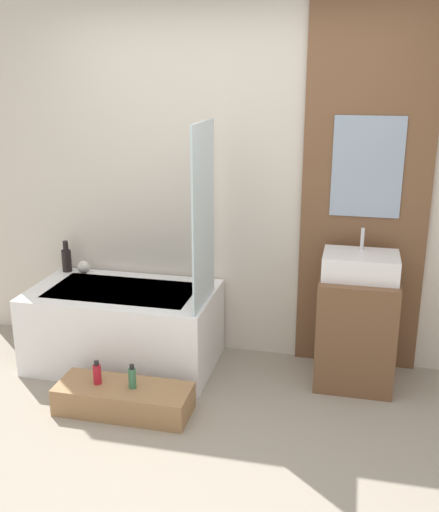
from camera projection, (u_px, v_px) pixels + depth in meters
The scene contains 12 objects.
ground_plane at pixel (173, 474), 3.20m from camera, with size 12.00×12.00×0.00m, color gray.
wall_tiled_back at pixel (234, 182), 4.28m from camera, with size 4.20×0.06×2.60m, color beige.
wall_wood_accent at pixel (366, 187), 4.03m from camera, with size 0.86×0.04×2.60m.
bathtub at pixel (124, 326), 4.34m from camera, with size 1.32×0.76×0.57m.
glass_shower_screen at pixel (203, 216), 3.85m from camera, with size 0.01×0.53×1.20m, color silver.
wooden_step_bench at pixel (124, 399), 3.76m from camera, with size 0.85×0.32×0.18m, color #997047.
vanity_cabinet at pixel (356, 330), 4.06m from camera, with size 0.51×0.50×0.76m, color brown.
sink at pixel (361, 265), 3.92m from camera, with size 0.49×0.35×0.31m.
vase_tall_dark at pixel (67, 259), 4.62m from camera, with size 0.07×0.07×0.24m.
vase_round_light at pixel (84, 267), 4.60m from camera, with size 0.10×0.10×0.10m, color silver.
bottle_soap_primary at pixel (97, 373), 3.75m from camera, with size 0.05×0.05×0.15m.
bottle_soap_secondary at pixel (132, 377), 3.70m from camera, with size 0.05×0.05×0.16m.
Camera 1 is at (0.86, -2.58, 2.06)m, focal length 42.00 mm.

